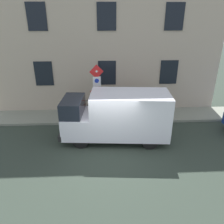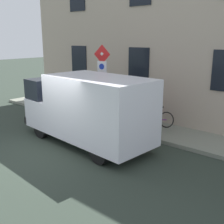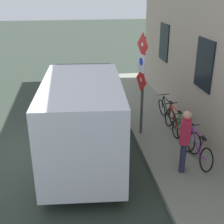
{
  "view_description": "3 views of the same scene",
  "coord_description": "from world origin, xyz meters",
  "px_view_note": "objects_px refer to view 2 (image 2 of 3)",
  "views": [
    {
      "loc": [
        -8.96,
        0.34,
        5.95
      ],
      "look_at": [
        1.87,
        -0.18,
        1.14
      ],
      "focal_mm": 35.48,
      "sensor_mm": 36.0,
      "label": 1
    },
    {
      "loc": [
        -5.79,
        -7.4,
        3.76
      ],
      "look_at": [
        1.98,
        -0.72,
        1.04
      ],
      "focal_mm": 45.17,
      "sensor_mm": 36.0,
      "label": 2
    },
    {
      "loc": [
        0.65,
        -8.24,
        4.72
      ],
      "look_at": [
        1.94,
        0.46,
        1.03
      ],
      "focal_mm": 48.09,
      "sensor_mm": 36.0,
      "label": 3
    }
  ],
  "objects_px": {
    "bicycle_purple": "(155,117)",
    "bicycle_black": "(107,107)",
    "pedestrian": "(157,108)",
    "delivery_van": "(87,108)",
    "sign_post_stacked": "(102,75)",
    "bicycle_green": "(138,113)",
    "bicycle_red": "(122,110)"
  },
  "relations": [
    {
      "from": "pedestrian",
      "to": "delivery_van",
      "type": "bearing_deg",
      "value": 177.27
    },
    {
      "from": "sign_post_stacked",
      "to": "pedestrian",
      "type": "height_order",
      "value": "sign_post_stacked"
    },
    {
      "from": "bicycle_green",
      "to": "bicycle_red",
      "type": "distance_m",
      "value": 0.9
    },
    {
      "from": "bicycle_purple",
      "to": "bicycle_green",
      "type": "bearing_deg",
      "value": -2.28
    },
    {
      "from": "delivery_van",
      "to": "bicycle_black",
      "type": "relative_size",
      "value": 3.18
    },
    {
      "from": "sign_post_stacked",
      "to": "pedestrian",
      "type": "relative_size",
      "value": 1.87
    },
    {
      "from": "bicycle_red",
      "to": "delivery_van",
      "type": "bearing_deg",
      "value": 102.57
    },
    {
      "from": "sign_post_stacked",
      "to": "bicycle_black",
      "type": "distance_m",
      "value": 2.25
    },
    {
      "from": "bicycle_green",
      "to": "bicycle_black",
      "type": "height_order",
      "value": "same"
    },
    {
      "from": "bicycle_green",
      "to": "sign_post_stacked",
      "type": "bearing_deg",
      "value": 42.56
    },
    {
      "from": "sign_post_stacked",
      "to": "bicycle_green",
      "type": "bearing_deg",
      "value": -40.1
    },
    {
      "from": "bicycle_purple",
      "to": "bicycle_green",
      "type": "distance_m",
      "value": 0.9
    },
    {
      "from": "sign_post_stacked",
      "to": "bicycle_purple",
      "type": "relative_size",
      "value": 1.88
    },
    {
      "from": "sign_post_stacked",
      "to": "pedestrian",
      "type": "bearing_deg",
      "value": -75.16
    },
    {
      "from": "delivery_van",
      "to": "bicycle_green",
      "type": "height_order",
      "value": "delivery_van"
    },
    {
      "from": "bicycle_purple",
      "to": "bicycle_green",
      "type": "relative_size",
      "value": 1.0
    },
    {
      "from": "bicycle_purple",
      "to": "bicycle_green",
      "type": "xyz_separation_m",
      "value": [
        -0.0,
        0.9,
        0.0
      ]
    },
    {
      "from": "bicycle_black",
      "to": "bicycle_purple",
      "type": "bearing_deg",
      "value": 176.53
    },
    {
      "from": "bicycle_red",
      "to": "bicycle_green",
      "type": "bearing_deg",
      "value": 176.1
    },
    {
      "from": "delivery_van",
      "to": "bicycle_green",
      "type": "distance_m",
      "value": 3.22
    },
    {
      "from": "bicycle_black",
      "to": "delivery_van",
      "type": "bearing_deg",
      "value": 116.86
    },
    {
      "from": "sign_post_stacked",
      "to": "bicycle_purple",
      "type": "height_order",
      "value": "sign_post_stacked"
    },
    {
      "from": "delivery_van",
      "to": "pedestrian",
      "type": "xyz_separation_m",
      "value": [
        2.53,
        -1.3,
        -0.26
      ]
    },
    {
      "from": "bicycle_purple",
      "to": "pedestrian",
      "type": "distance_m",
      "value": 0.91
    },
    {
      "from": "bicycle_green",
      "to": "pedestrian",
      "type": "xyz_separation_m",
      "value": [
        -0.59,
        -1.32,
        0.56
      ]
    },
    {
      "from": "bicycle_green",
      "to": "bicycle_purple",
      "type": "bearing_deg",
      "value": 172.69
    },
    {
      "from": "bicycle_purple",
      "to": "bicycle_black",
      "type": "height_order",
      "value": "same"
    },
    {
      "from": "bicycle_black",
      "to": "pedestrian",
      "type": "xyz_separation_m",
      "value": [
        -0.59,
        -3.13,
        0.56
      ]
    },
    {
      "from": "bicycle_purple",
      "to": "sign_post_stacked",
      "type": "bearing_deg",
      "value": 29.82
    },
    {
      "from": "delivery_van",
      "to": "bicycle_black",
      "type": "bearing_deg",
      "value": -55.3
    },
    {
      "from": "delivery_van",
      "to": "bicycle_black",
      "type": "xyz_separation_m",
      "value": [
        3.12,
        1.82,
        -0.82
      ]
    },
    {
      "from": "delivery_van",
      "to": "pedestrian",
      "type": "height_order",
      "value": "delivery_van"
    }
  ]
}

